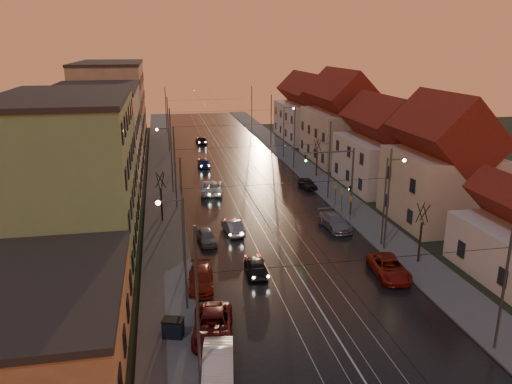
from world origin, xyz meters
TOP-DOWN VIEW (x-y plane):
  - ground at (0.00, 0.00)m, footprint 160.00×160.00m
  - road at (0.00, 40.00)m, footprint 16.00×120.00m
  - sidewalk_left at (-10.00, 40.00)m, footprint 4.00×120.00m
  - sidewalk_right at (10.00, 40.00)m, footprint 4.00×120.00m
  - tram_rail_0 at (-2.20, 40.00)m, footprint 0.06×120.00m
  - tram_rail_1 at (-0.77, 40.00)m, footprint 0.06×120.00m
  - tram_rail_2 at (0.77, 40.00)m, footprint 0.06×120.00m
  - tram_rail_3 at (2.20, 40.00)m, footprint 0.06×120.00m
  - apartment_left_0 at (-17.50, -2.00)m, footprint 10.00×14.00m
  - apartment_left_1 at (-17.50, 14.00)m, footprint 10.00×18.00m
  - apartment_left_2 at (-17.50, 34.00)m, footprint 10.00×20.00m
  - apartment_left_3 at (-17.50, 58.00)m, footprint 10.00×24.00m
  - house_right_1 at (17.00, 15.00)m, footprint 8.67×10.20m
  - house_right_2 at (17.00, 28.00)m, footprint 9.18×12.24m
  - house_right_3 at (17.00, 43.00)m, footprint 9.18×14.28m
  - house_right_4 at (17.00, 61.00)m, footprint 9.18×16.32m
  - catenary_pole_l_0 at (-8.60, -6.00)m, footprint 0.16×0.16m
  - catenary_pole_r_0 at (8.60, -6.00)m, footprint 0.16×0.16m
  - catenary_pole_l_1 at (-8.60, 9.00)m, footprint 0.16×0.16m
  - catenary_pole_r_1 at (8.60, 9.00)m, footprint 0.16×0.16m
  - catenary_pole_l_2 at (-8.60, 24.00)m, footprint 0.16×0.16m
  - catenary_pole_r_2 at (8.60, 24.00)m, footprint 0.16×0.16m
  - catenary_pole_l_3 at (-8.60, 39.00)m, footprint 0.16×0.16m
  - catenary_pole_r_3 at (8.60, 39.00)m, footprint 0.16×0.16m
  - catenary_pole_l_4 at (-8.60, 54.00)m, footprint 0.16×0.16m
  - catenary_pole_r_4 at (8.60, 54.00)m, footprint 0.16×0.16m
  - catenary_pole_l_5 at (-8.60, 72.00)m, footprint 0.16×0.16m
  - catenary_pole_r_5 at (8.60, 72.00)m, footprint 0.16×0.16m
  - street_lamp_0 at (-9.10, 2.00)m, footprint 1.75×0.32m
  - street_lamp_1 at (9.10, 10.00)m, footprint 1.75×0.32m
  - street_lamp_2 at (-9.10, 30.00)m, footprint 1.75×0.32m
  - street_lamp_3 at (9.10, 46.00)m, footprint 1.75×0.32m
  - traffic_light_mast at (7.99, 18.00)m, footprint 5.30×0.32m
  - bare_tree_0 at (-10.20, 20.00)m, footprint 1.09×1.09m
  - bare_tree_1 at (10.20, 6.00)m, footprint 1.09×1.09m
  - bare_tree_2 at (10.40, 34.00)m, footprint 1.09×1.09m
  - driving_car_0 at (-3.21, 6.50)m, footprint 1.79×4.02m
  - driving_car_1 at (-3.71, 15.39)m, footprint 1.82×4.16m
  - driving_car_2 at (-4.26, 28.92)m, footprint 3.12×5.69m
  - driving_car_3 at (-3.99, 42.25)m, footprint 1.98×4.41m
  - driving_car_4 at (-2.79, 59.79)m, footprint 2.00×4.06m
  - parked_left_0 at (-7.60, -5.49)m, footprint 2.24×4.86m
  - parked_left_1 at (-7.44, -1.45)m, footprint 3.10×5.50m
  - parked_left_2 at (-7.60, 5.17)m, footprint 2.18×4.60m
  - parked_left_3 at (-6.38, 13.54)m, footprint 1.78×3.74m
  - parked_right_0 at (6.78, 4.25)m, footprint 2.76×5.21m
  - parked_right_1 at (6.20, 14.89)m, footprint 2.35×5.04m
  - parked_right_2 at (7.60, 28.84)m, footprint 1.89×3.78m
  - dumpster at (-9.83, -1.22)m, footprint 1.39×1.13m

SIDE VIEW (x-z plane):
  - ground at x=0.00m, z-range 0.00..0.00m
  - road at x=0.00m, z-range 0.00..0.04m
  - tram_rail_0 at x=-2.20m, z-range 0.04..0.07m
  - tram_rail_1 at x=-0.77m, z-range 0.04..0.07m
  - tram_rail_2 at x=0.77m, z-range 0.04..0.07m
  - tram_rail_3 at x=2.20m, z-range 0.04..0.07m
  - sidewalk_left at x=-10.00m, z-range 0.00..0.15m
  - sidewalk_right at x=10.00m, z-range 0.00..0.15m
  - parked_left_3 at x=-6.38m, z-range 0.00..1.23m
  - parked_right_2 at x=7.60m, z-range 0.00..1.24m
  - driving_car_3 at x=-3.99m, z-range 0.00..1.25m
  - parked_left_2 at x=-7.60m, z-range 0.00..1.29m
  - driving_car_1 at x=-3.71m, z-range 0.00..1.33m
  - driving_car_4 at x=-2.79m, z-range 0.00..1.33m
  - driving_car_0 at x=-3.21m, z-range 0.00..1.34m
  - parked_right_0 at x=6.78m, z-range 0.00..1.39m
  - dumpster at x=-9.83m, z-range 0.15..1.25m
  - parked_right_1 at x=6.20m, z-range 0.00..1.42m
  - parked_left_1 at x=-7.44m, z-range 0.00..1.45m
  - driving_car_2 at x=-4.26m, z-range 0.00..1.51m
  - parked_left_0 at x=-7.60m, z-range 0.00..1.54m
  - apartment_left_0 at x=-17.50m, z-range 0.00..4.50m
  - bare_tree_0 at x=-10.20m, z-range -0.07..5.04m
  - bare_tree_1 at x=10.20m, z-range -0.07..5.04m
  - bare_tree_2 at x=10.40m, z-range -0.07..5.04m
  - catenary_pole_l_0 at x=-8.60m, z-range 0.00..9.00m
  - catenary_pole_r_0 at x=8.60m, z-range 0.00..9.00m
  - catenary_pole_l_1 at x=-8.60m, z-range 0.00..9.00m
  - catenary_pole_r_1 at x=8.60m, z-range 0.00..9.00m
  - catenary_pole_l_2 at x=-8.60m, z-range 0.00..9.00m
  - catenary_pole_r_2 at x=8.60m, z-range 0.00..9.00m
  - catenary_pole_l_3 at x=-8.60m, z-range 0.00..9.00m
  - catenary_pole_r_3 at x=8.60m, z-range 0.00..9.00m
  - catenary_pole_l_4 at x=-8.60m, z-range 0.00..9.00m
  - catenary_pole_r_4 at x=8.60m, z-range 0.00..9.00m
  - catenary_pole_l_5 at x=-8.60m, z-range 0.00..9.00m
  - catenary_pole_r_5 at x=8.60m, z-range 0.00..9.00m
  - traffic_light_mast at x=7.99m, z-range 1.00..8.20m
  - house_right_2 at x=17.00m, z-range 0.04..9.24m
  - street_lamp_0 at x=-9.10m, z-range 0.89..8.89m
  - street_lamp_1 at x=9.10m, z-range 0.89..8.89m
  - street_lamp_2 at x=-9.10m, z-range 0.89..8.89m
  - street_lamp_3 at x=9.10m, z-range 0.89..8.89m
  - house_right_4 at x=17.00m, z-range 0.05..10.05m
  - house_right_1 at x=17.00m, z-range 0.05..10.85m
  - house_right_3 at x=17.00m, z-range 0.05..11.55m
  - apartment_left_2 at x=-17.50m, z-range 0.00..12.00m
  - apartment_left_1 at x=-17.50m, z-range 0.00..13.00m
  - apartment_left_3 at x=-17.50m, z-range 0.00..14.00m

